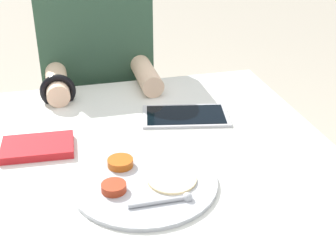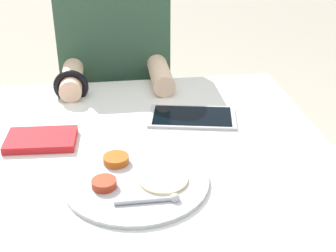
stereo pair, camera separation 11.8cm
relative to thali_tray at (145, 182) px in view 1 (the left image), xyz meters
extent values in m
cylinder|color=#B7BABF|center=(0.00, 0.00, 0.00)|extent=(0.33, 0.33, 0.01)
cylinder|color=#B75114|center=(-0.04, 0.07, 0.01)|extent=(0.06, 0.06, 0.02)
cylinder|color=#A83319|center=(-0.07, -0.02, 0.01)|extent=(0.06, 0.06, 0.02)
cylinder|color=beige|center=(0.06, -0.02, 0.01)|extent=(0.11, 0.11, 0.01)
cylinder|color=#B7BABF|center=(0.01, -0.09, 0.01)|extent=(0.13, 0.01, 0.01)
sphere|color=#B7BABF|center=(0.07, -0.09, 0.01)|extent=(0.02, 0.02, 0.02)
cube|color=silver|center=(-0.23, 0.21, 0.00)|extent=(0.18, 0.12, 0.01)
cube|color=red|center=(-0.23, 0.21, 0.00)|extent=(0.19, 0.13, 0.02)
cube|color=#B7B7BC|center=(0.18, 0.30, 0.00)|extent=(0.27, 0.19, 0.01)
cube|color=black|center=(0.18, 0.30, 0.00)|extent=(0.24, 0.17, 0.00)
cube|color=black|center=(-0.02, 0.77, -0.52)|extent=(0.35, 0.22, 0.44)
cube|color=#2D4C38|center=(-0.02, 0.77, 0.00)|extent=(0.39, 0.20, 0.59)
cylinder|color=beige|center=(-0.17, 0.57, 0.03)|extent=(0.07, 0.24, 0.07)
cylinder|color=beige|center=(0.12, 0.57, 0.03)|extent=(0.07, 0.24, 0.07)
torus|color=black|center=(-0.17, 0.50, 0.03)|extent=(0.11, 0.02, 0.11)
camera|label=1|loc=(-0.16, -0.86, 0.60)|focal=50.00mm
camera|label=2|loc=(-0.05, -0.89, 0.60)|focal=50.00mm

